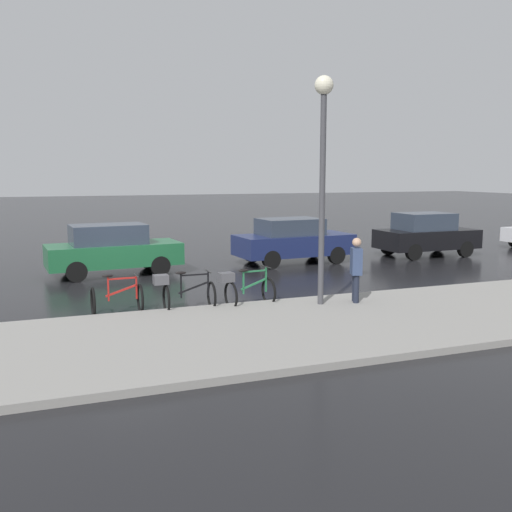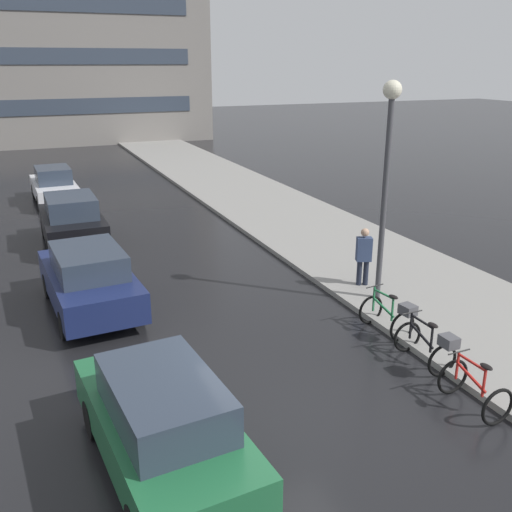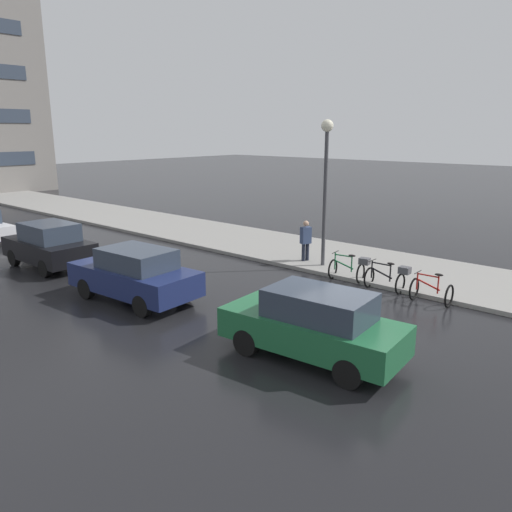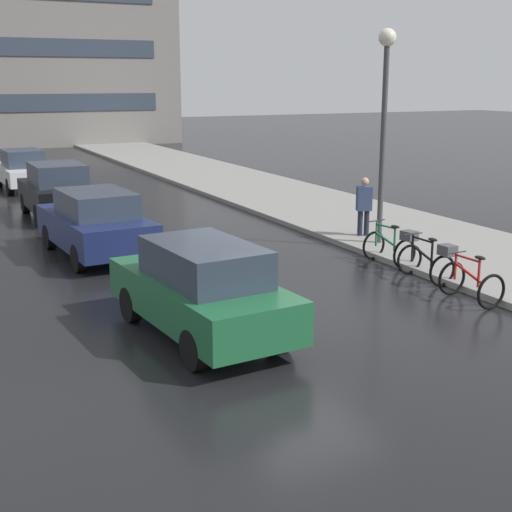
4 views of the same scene
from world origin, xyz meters
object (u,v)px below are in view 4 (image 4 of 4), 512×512
bicycle_second (431,260)px  car_green (202,289)px  car_white (23,170)px  car_black (58,190)px  pedestrian (364,205)px  streetlamp (385,99)px  bicycle_nearest (471,283)px  car_navy (96,223)px  bicycle_third (393,245)px

bicycle_second → car_green: 5.78m
car_green → car_white: size_ratio=1.00×
car_black → pedestrian: size_ratio=2.29×
car_green → pedestrian: pedestrian is taller
car_white → streetlamp: (6.72, -14.77, 3.03)m
car_black → bicycle_second: bearing=-63.1°
car_green → bicycle_second: bearing=9.4°
car_black → pedestrian: pedestrian is taller
bicycle_nearest → car_green: car_green is taller
car_white → car_navy: bearing=-90.6°
bicycle_nearest → car_black: (-5.48, 12.75, 0.47)m
bicycle_nearest → bicycle_third: 3.04m
car_green → pedestrian: size_ratio=2.50×
bicycle_second → bicycle_third: bicycle_third is taller
car_white → streetlamp: streetlamp is taller
bicycle_second → car_white: bearing=107.8°
car_black → bicycle_nearest: bearing=-66.8°
bicycle_second → car_green: bearing=-170.6°
pedestrian → car_navy: bearing=168.2°
bicycle_nearest → car_navy: 9.04m
pedestrian → bicycle_second: bearing=-104.5°
bicycle_nearest → car_green: size_ratio=0.27×
car_white → pedestrian: pedestrian is taller
bicycle_second → car_black: (-5.71, 11.26, 0.36)m
bicycle_nearest → streetlamp: streetlamp is taller
car_green → bicycle_nearest: bearing=-5.7°
bicycle_nearest → bicycle_second: (0.23, 1.50, 0.10)m
car_black → pedestrian: bearing=-46.7°
car_white → bicycle_third: bearing=-70.2°
car_navy → car_black: size_ratio=1.10×
bicycle_second → pedestrian: (1.06, 4.08, 0.48)m
car_green → car_black: size_ratio=1.10×
car_white → streetlamp: 16.51m
bicycle_second → car_green: car_green is taller
car_green → streetlamp: size_ratio=0.79×
car_white → pedestrian: size_ratio=2.51×
bicycle_third → car_green: car_green is taller
bicycle_nearest → streetlamp: size_ratio=0.21×
bicycle_second → pedestrian: 4.24m
car_navy → streetlamp: size_ratio=0.79×
bicycle_nearest → pedestrian: pedestrian is taller
car_black → pedestrian: (6.77, -7.17, 0.11)m
bicycle_third → pedestrian: 2.77m
bicycle_nearest → bicycle_third: (0.38, 3.01, 0.10)m
bicycle_second → bicycle_third: size_ratio=1.01×
car_navy → bicycle_second: bearing=-43.2°
car_white → streetlamp: bearing=-65.5°
car_navy → car_white: 12.42m
car_green → car_navy: 6.49m
car_black → streetlamp: 10.86m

